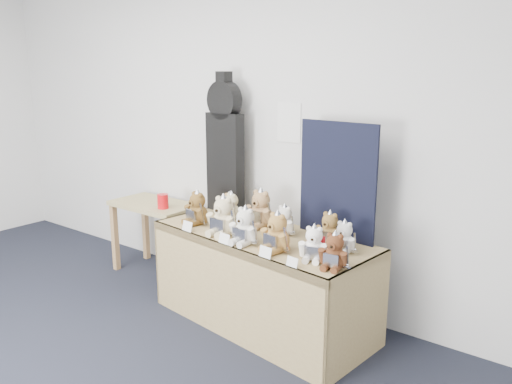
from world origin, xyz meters
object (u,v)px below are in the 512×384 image
Objects in this scene: display_table at (255,256)px; teddy_front_right at (277,234)px; teddy_front_centre at (245,227)px; teddy_back_centre_left at (260,210)px; red_cup at (163,201)px; teddy_back_left at (231,208)px; side_table at (155,216)px; guitar_case at (225,145)px; teddy_back_centre_right at (284,222)px; teddy_front_far_right at (314,245)px; teddy_front_far_left at (197,209)px; teddy_back_end at (344,238)px; teddy_back_far_left at (229,208)px; teddy_back_right at (329,230)px; teddy_front_left at (223,218)px; teddy_front_end at (334,252)px.

display_table is 5.96× the size of teddy_front_right.
teddy_back_centre_left is (-0.15, 0.38, 0.01)m from teddy_front_centre.
red_cup is 0.75m from teddy_back_left.
guitar_case reaches higher than side_table.
teddy_front_centre is 1.18× the size of teddy_back_centre_right.
guitar_case is at bearing 137.31° from teddy_front_far_right.
teddy_front_far_left is 1.21× the size of teddy_back_end.
teddy_back_left is at bearing -21.67° from teddy_back_far_left.
teddy_back_centre_right is 0.94× the size of teddy_back_right.
teddy_front_centre is at bearing 163.74° from teddy_front_far_right.
teddy_back_left is (-0.68, 0.35, -0.02)m from teddy_front_right.
teddy_back_centre_right is at bearing 36.11° from teddy_front_left.
guitar_case reaches higher than red_cup.
teddy_front_far_left reaches higher than side_table.
display_table is at bearing -8.72° from teddy_back_left.
display_table is 0.69m from teddy_back_end.
teddy_back_centre_left is at bearing 113.04° from teddy_front_centre.
teddy_back_centre_right is at bearing 25.63° from teddy_front_far_left.
teddy_back_centre_right is at bearing 142.14° from teddy_front_end.
teddy_front_centre is 0.98× the size of teddy_front_right.
teddy_back_centre_right is at bearing -3.68° from side_table.
teddy_front_centre is at bearing -14.30° from teddy_front_left.
guitar_case is at bearing 163.19° from teddy_back_end.
teddy_front_centre is at bearing -2.78° from teddy_front_far_left.
teddy_front_end is 0.68m from teddy_back_centre_right.
teddy_back_right reaches higher than teddy_front_end.
teddy_back_right is (0.21, 0.31, -0.01)m from teddy_front_right.
teddy_back_centre_left is 1.35× the size of teddy_back_end.
teddy_back_far_left is at bearing -38.59° from guitar_case.
teddy_back_far_left is (-0.71, 0.36, -0.02)m from teddy_front_right.
teddy_back_end is (1.18, 0.11, -0.02)m from teddy_front_far_left.
teddy_front_far_left reaches higher than teddy_back_far_left.
teddy_front_left is at bearing -153.99° from teddy_back_right.
teddy_front_right is 0.43m from teddy_back_end.
teddy_front_far_left is 1.27m from teddy_front_end.
teddy_front_centre is at bearing -65.08° from teddy_back_centre_left.
red_cup is at bearing 172.45° from teddy_front_far_left.
teddy_back_left is 0.98× the size of teddy_back_right.
teddy_front_left is at bearing -3.31° from teddy_front_far_left.
teddy_back_end is at bearing 23.25° from teddy_front_centre.
side_table is at bearing -165.79° from teddy_back_left.
teddy_front_centre is 0.25m from teddy_front_right.
guitar_case reaches higher than teddy_front_centre.
teddy_back_left is (0.75, 0.02, 0.06)m from red_cup.
teddy_back_centre_right is 0.51m from teddy_back_end.
teddy_front_right is at bearing 3.93° from teddy_front_centre.
guitar_case is 1.13m from teddy_front_right.
teddy_back_left is 0.79× the size of teddy_back_centre_left.
teddy_back_far_left is at bearing 122.60° from teddy_front_left.
teddy_front_left is at bearing 168.07° from teddy_front_centre.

